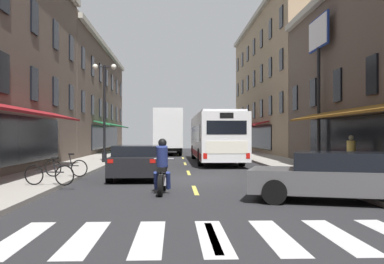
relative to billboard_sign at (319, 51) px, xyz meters
The scene contains 16 objects.
ground_plane 11.06m from the billboard_sign, 140.95° to the right, with size 34.80×80.00×0.10m, color #28282B.
lane_centre_dashes 11.16m from the billboard_sign, 139.75° to the right, with size 0.14×73.90×0.01m.
crosswalk_near 18.33m from the billboard_sign, 114.16° to the right, with size 7.10×2.80×0.01m.
sidewalk_left 15.45m from the billboard_sign, 156.17° to the right, with size 3.00×80.00×0.14m, color #A39E93.
sidewalk_right 8.51m from the billboard_sign, 101.37° to the right, with size 3.00×80.00×0.14m, color #A39E93.
billboard_sign is the anchor object (origin of this frame).
transit_bus 8.62m from the billboard_sign, 134.37° to the left, with size 2.70×12.17×3.12m.
box_truck 18.55m from the billboard_sign, 117.50° to the left, with size 2.69×8.39×3.94m.
sedan_near 29.09m from the billboard_sign, 107.22° to the left, with size 1.97×4.33×1.36m.
sedan_mid 13.56m from the billboard_sign, 106.33° to the right, with size 4.69×3.06×1.31m.
sedan_far 12.10m from the billboard_sign, 149.30° to the right, with size 1.99×4.43×1.35m.
motorcycle_rider 13.99m from the billboard_sign, 128.98° to the right, with size 0.62×2.07×1.66m.
bicycle_near 14.51m from the billboard_sign, 153.51° to the right, with size 1.70×0.48×0.91m.
bicycle_mid 15.83m from the billboard_sign, 142.84° to the right, with size 1.69×0.51×0.91m.
pedestrian_far 7.35m from the billboard_sign, 93.39° to the right, with size 0.36×0.36×1.62m.
street_lamp_twin 12.66m from the billboard_sign, 164.63° to the left, with size 1.42×0.32×5.86m.
Camera 1 is at (-0.67, -17.69, 1.77)m, focal length 41.58 mm.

